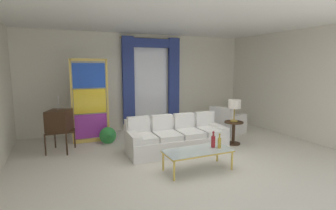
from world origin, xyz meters
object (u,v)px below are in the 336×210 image
object	(u,v)px
coffee_table	(198,152)
armchair_white	(227,123)
bottle_blue_decanter	(219,142)
stained_glass_divider	(90,103)
vintage_tv	(59,121)
bottle_crystal_tall	(213,141)
couch_white_long	(176,138)
peacock_figurine	(109,136)
round_side_table	(234,131)
table_lamp_brass	(235,105)

from	to	relation	value
coffee_table	armchair_white	distance (m)	3.13
bottle_blue_decanter	stained_glass_divider	world-z (taller)	stained_glass_divider
vintage_tv	stained_glass_divider	size ratio (longest dim) A/B	0.61
bottle_crystal_tall	armchair_white	distance (m)	2.88
coffee_table	bottle_blue_decanter	xyz separation A→B (m)	(0.44, -0.07, 0.16)
couch_white_long	vintage_tv	world-z (taller)	vintage_tv
coffee_table	bottle_blue_decanter	distance (m)	0.47
vintage_tv	stained_glass_divider	xyz separation A→B (m)	(0.78, 0.51, 0.33)
coffee_table	peacock_figurine	distance (m)	2.72
bottle_blue_decanter	vintage_tv	size ratio (longest dim) A/B	0.22
coffee_table	round_side_table	size ratio (longest dim) A/B	2.23
couch_white_long	bottle_blue_decanter	bearing A→B (deg)	-76.41
bottle_crystal_tall	vintage_tv	size ratio (longest dim) A/B	0.24
couch_white_long	peacock_figurine	distance (m)	1.80
peacock_figurine	round_side_table	size ratio (longest dim) A/B	1.01
vintage_tv	armchair_white	xyz separation A→B (m)	(4.68, -0.11, -0.44)
bottle_crystal_tall	table_lamp_brass	bearing A→B (deg)	39.24
bottle_blue_decanter	armchair_white	distance (m)	2.90
stained_glass_divider	peacock_figurine	bearing A→B (deg)	-44.76
bottle_blue_decanter	peacock_figurine	bearing A→B (deg)	124.34
armchair_white	round_side_table	distance (m)	1.18
bottle_crystal_tall	stained_glass_divider	distance (m)	3.45
armchair_white	vintage_tv	bearing A→B (deg)	178.65
bottle_blue_decanter	bottle_crystal_tall	size ratio (longest dim) A/B	0.91
stained_glass_divider	round_side_table	distance (m)	3.80
coffee_table	vintage_tv	xyz separation A→B (m)	(-2.42, 2.28, 0.36)
armchair_white	round_side_table	xyz separation A→B (m)	(-0.55, -1.04, 0.07)
coffee_table	armchair_white	bearing A→B (deg)	43.84
armchair_white	peacock_figurine	xyz separation A→B (m)	(-3.52, 0.24, -0.07)
round_side_table	couch_white_long	bearing A→B (deg)	175.36
stained_glass_divider	table_lamp_brass	size ratio (longest dim) A/B	3.86
peacock_figurine	round_side_table	world-z (taller)	round_side_table
table_lamp_brass	coffee_table	bearing A→B (deg)	-146.65
couch_white_long	peacock_figurine	xyz separation A→B (m)	(-1.38, 1.15, -0.09)
stained_glass_divider	coffee_table	bearing A→B (deg)	-59.59
vintage_tv	round_side_table	distance (m)	4.30
couch_white_long	round_side_table	distance (m)	1.60
bottle_crystal_tall	coffee_table	bearing A→B (deg)	-176.24
armchair_white	stained_glass_divider	world-z (taller)	stained_glass_divider
bottle_crystal_tall	peacock_figurine	distance (m)	2.90
coffee_table	vintage_tv	size ratio (longest dim) A/B	0.99
bottle_blue_decanter	armchair_white	xyz separation A→B (m)	(1.82, 2.24, -0.24)
peacock_figurine	coffee_table	bearing A→B (deg)	-62.46
bottle_blue_decanter	round_side_table	xyz separation A→B (m)	(1.27, 1.20, -0.17)
vintage_tv	peacock_figurine	xyz separation A→B (m)	(1.16, 0.13, -0.51)
bottle_crystal_tall	peacock_figurine	size ratio (longest dim) A/B	0.55
couch_white_long	peacock_figurine	size ratio (longest dim) A/B	3.95
table_lamp_brass	peacock_figurine	bearing A→B (deg)	156.64
armchair_white	stained_glass_divider	distance (m)	4.02
couch_white_long	round_side_table	size ratio (longest dim) A/B	3.98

